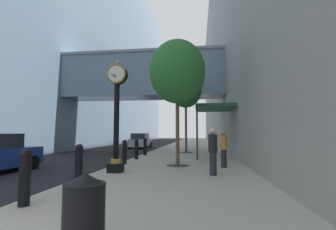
% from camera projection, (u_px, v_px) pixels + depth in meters
% --- Properties ---
extents(ground_plane, '(110.00, 110.00, 0.00)m').
position_uv_depth(ground_plane, '(164.00, 147.00, 28.57)').
color(ground_plane, black).
rests_on(ground_plane, ground).
extents(sidewalk_right, '(6.37, 80.00, 0.14)m').
position_uv_depth(sidewalk_right, '(191.00, 146.00, 31.13)').
color(sidewalk_right, '#ADA593').
rests_on(sidewalk_right, ground).
extents(building_block_left, '(23.66, 80.00, 36.43)m').
position_uv_depth(building_block_left, '(83.00, 21.00, 34.44)').
color(building_block_left, '#758EA8').
rests_on(building_block_left, ground).
extents(building_block_right, '(9.00, 80.00, 26.86)m').
position_uv_depth(building_block_right, '(249.00, 44.00, 31.18)').
color(building_block_right, gray).
rests_on(building_block_right, ground).
extents(street_clock, '(0.84, 0.55, 4.54)m').
position_uv_depth(street_clock, '(117.00, 110.00, 9.60)').
color(street_clock, black).
rests_on(street_clock, sidewalk_right).
extents(bollard_nearest, '(0.25, 0.25, 1.22)m').
position_uv_depth(bollard_nearest, '(25.00, 176.00, 5.09)').
color(bollard_nearest, black).
rests_on(bollard_nearest, sidewalk_right).
extents(bollard_second, '(0.25, 0.25, 1.22)m').
position_uv_depth(bollard_second, '(79.00, 163.00, 7.38)').
color(bollard_second, black).
rests_on(bollard_second, sidewalk_right).
extents(bollard_fourth, '(0.25, 0.25, 1.22)m').
position_uv_depth(bollard_fourth, '(125.00, 151.00, 11.97)').
color(bollard_fourth, black).
rests_on(bollard_fourth, sidewalk_right).
extents(bollard_fifth, '(0.25, 0.25, 1.22)m').
position_uv_depth(bollard_fifth, '(137.00, 148.00, 14.26)').
color(bollard_fifth, black).
rests_on(bollard_fifth, sidewalk_right).
extents(bollard_sixth, '(0.25, 0.25, 1.22)m').
position_uv_depth(bollard_sixth, '(145.00, 146.00, 16.55)').
color(bollard_sixth, black).
rests_on(bollard_sixth, sidewalk_right).
extents(street_tree_near, '(2.75, 2.75, 6.18)m').
position_uv_depth(street_tree_near, '(177.00, 72.00, 11.65)').
color(street_tree_near, '#333335').
rests_on(street_tree_near, sidewalk_right).
extents(street_tree_mid_near, '(2.65, 2.65, 6.70)m').
position_uv_depth(street_tree_mid_near, '(186.00, 90.00, 19.49)').
color(street_tree_mid_near, '#333335').
rests_on(street_tree_mid_near, sidewalk_right).
extents(trash_bin, '(0.53, 0.53, 1.05)m').
position_uv_depth(trash_bin, '(84.00, 214.00, 2.96)').
color(trash_bin, black).
rests_on(trash_bin, sidewalk_right).
extents(pedestrian_walking, '(0.44, 0.44, 1.77)m').
position_uv_depth(pedestrian_walking, '(213.00, 149.00, 8.80)').
color(pedestrian_walking, '#23232D').
rests_on(pedestrian_walking, sidewalk_right).
extents(pedestrian_by_clock, '(0.45, 0.45, 1.71)m').
position_uv_depth(pedestrian_by_clock, '(224.00, 147.00, 10.76)').
color(pedestrian_by_clock, '#23232D').
rests_on(pedestrian_by_clock, sidewalk_right).
extents(storefront_awning, '(2.40, 3.60, 3.30)m').
position_uv_depth(storefront_awning, '(214.00, 109.00, 15.38)').
color(storefront_awning, '#235138').
rests_on(storefront_awning, sidewalk_right).
extents(car_white_near, '(2.03, 4.47, 1.68)m').
position_uv_depth(car_white_near, '(140.00, 141.00, 27.05)').
color(car_white_near, silver).
rests_on(car_white_near, ground).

